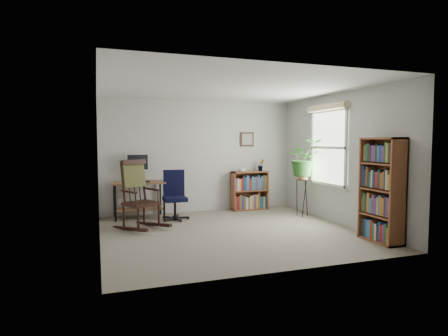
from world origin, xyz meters
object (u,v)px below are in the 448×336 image
object	(u,v)px
desk	(139,200)
low_bookshelf	(250,191)
rocking_chair	(141,194)
office_chair	(175,195)
tall_bookshelf	(382,190)

from	to	relation	value
desk	low_bookshelf	bearing A→B (deg)	2.83
rocking_chair	low_bookshelf	xyz separation A→B (m)	(2.49, 1.10, -0.18)
desk	low_bookshelf	world-z (taller)	low_bookshelf
office_chair	tall_bookshelf	distance (m)	3.68
rocking_chair	low_bookshelf	bearing A→B (deg)	-4.25
desk	tall_bookshelf	world-z (taller)	tall_bookshelf
office_chair	low_bookshelf	bearing A→B (deg)	23.27
office_chair	tall_bookshelf	bearing A→B (deg)	-38.35
rocking_chair	office_chair	bearing A→B (deg)	9.81
low_bookshelf	tall_bookshelf	bearing A→B (deg)	-75.02
desk	low_bookshelf	xyz separation A→B (m)	(2.43, 0.12, 0.07)
rocking_chair	tall_bookshelf	world-z (taller)	tall_bookshelf
tall_bookshelf	low_bookshelf	bearing A→B (deg)	104.98
desk	office_chair	distance (m)	0.78
desk	low_bookshelf	distance (m)	2.43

